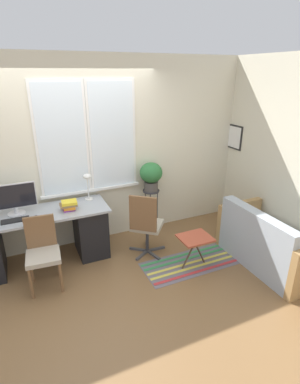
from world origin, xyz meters
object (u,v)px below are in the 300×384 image
Objects in this scene: monitor at (14,199)px; plant_stand at (151,196)px; desk_chair_wooden at (43,251)px; couch_loveseat at (269,245)px; keyboard at (15,220)px; potted_plant at (151,175)px; desk_lamp at (87,180)px; book_stack at (69,205)px; folding_stool at (195,240)px; office_chair_swivel at (146,224)px; mouse at (36,217)px.

plant_stand is (1.95, 0.12, -0.34)m from monitor.
desk_chair_wooden is 2.93m from couch_loveseat.
potted_plant reaches higher than keyboard.
desk_lamp reaches higher than keyboard.
book_stack is at bearing 3.74° from keyboard.
keyboard reaches higher than folding_stool.
book_stack is at bearing -168.16° from potted_plant.
potted_plant is (0.35, 0.60, 0.49)m from office_chair_swivel.
potted_plant reaches higher than folding_stool.
potted_plant is (0.99, 0.03, -0.06)m from desk_lamp.
office_chair_swivel is at bearing -9.78° from keyboard.
keyboard is at bearing -176.26° from book_stack.
mouse is 0.15× the size of desk_lamp.
keyboard is at bearing -163.46° from desk_lamp.
keyboard is 1.41× the size of book_stack.
office_chair_swivel is (1.62, -0.28, -0.27)m from keyboard.
monitor is at bearing 166.18° from book_stack.
monitor reaches higher than plant_stand.
keyboard is 0.24m from mouse.
desk_chair_wooden is (-0.42, -0.39, -0.36)m from book_stack.
book_stack is at bearing 48.03° from desk_chair_wooden.
desk_chair_wooden is (0.25, -0.35, -0.30)m from keyboard.
couch_loveseat is at bearing -171.57° from office_chair_swivel.
keyboard is (-0.02, -0.20, -0.20)m from monitor.
keyboard is 1.67m from office_chair_swivel.
monitor reaches higher than couch_loveseat.
desk_lamp is 1.07m from plant_stand.
folding_stool is at bearing -20.49° from keyboard.
monitor reaches higher than mouse.
couch_loveseat is at bearing -53.36° from potted_plant.
mouse is at bearing -172.37° from book_stack.
monitor is at bearing 83.54° from keyboard.
keyboard is at bearing 176.96° from mouse.
desk_lamp is 0.99m from potted_plant.
mouse is 3.07m from couch_loveseat.
plant_stand is (0.99, 0.03, -0.41)m from desk_lamp.
mouse is at bearing -157.61° from desk_lamp.
desk_lamp is 0.27× the size of couch_loveseat.
monitor reaches higher than folding_stool.
keyboard is 0.52m from desk_chair_wooden.
plant_stand is at bearing -81.02° from office_chair_swivel.
book_stack reaches higher than mouse.
folding_stool is (1.12, -1.08, -0.64)m from desk_lamp.
office_chair_swivel is 0.67× the size of couch_loveseat.
keyboard is 2.28m from folding_stool.
book_stack is at bearing -13.82° from monitor.
desk_chair_wooden is at bearing -67.75° from monitor.
mouse is at bearing 95.43° from desk_chair_wooden.
couch_loveseat is at bearing -20.47° from keyboard.
keyboard is at bearing 159.51° from folding_stool.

